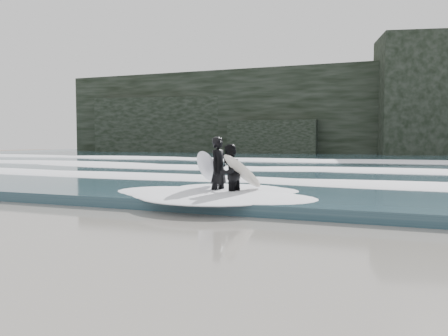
# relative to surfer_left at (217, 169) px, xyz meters

# --- Properties ---
(ground) EXTENTS (120.00, 120.00, 0.00)m
(ground) POSITION_rel_surfer_left_xyz_m (0.86, -5.42, -0.97)
(ground) COLOR #7A6351
(ground) RESTS_ON ground
(sea) EXTENTS (90.00, 52.00, 0.30)m
(sea) POSITION_rel_surfer_left_xyz_m (0.86, 23.58, -0.82)
(sea) COLOR #284450
(sea) RESTS_ON ground
(headland) EXTENTS (70.00, 9.00, 10.00)m
(headland) POSITION_rel_surfer_left_xyz_m (0.86, 40.58, 4.03)
(headland) COLOR black
(headland) RESTS_ON ground
(foam_near) EXTENTS (60.00, 3.20, 0.20)m
(foam_near) POSITION_rel_surfer_left_xyz_m (0.86, 3.58, -0.57)
(foam_near) COLOR white
(foam_near) RESTS_ON sea
(foam_mid) EXTENTS (60.00, 4.00, 0.24)m
(foam_mid) POSITION_rel_surfer_left_xyz_m (0.86, 10.58, -0.55)
(foam_mid) COLOR white
(foam_mid) RESTS_ON sea
(foam_far) EXTENTS (60.00, 4.80, 0.30)m
(foam_far) POSITION_rel_surfer_left_xyz_m (0.86, 19.58, -0.52)
(foam_far) COLOR white
(foam_far) RESTS_ON sea
(surfer_left) EXTENTS (1.20, 1.92, 1.92)m
(surfer_left) POSITION_rel_surfer_left_xyz_m (0.00, 0.00, 0.00)
(surfer_left) COLOR black
(surfer_left) RESTS_ON ground
(surfer_right) EXTENTS (1.31, 1.95, 1.70)m
(surfer_right) POSITION_rel_surfer_left_xyz_m (0.55, -0.33, -0.11)
(surfer_right) COLOR black
(surfer_right) RESTS_ON ground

